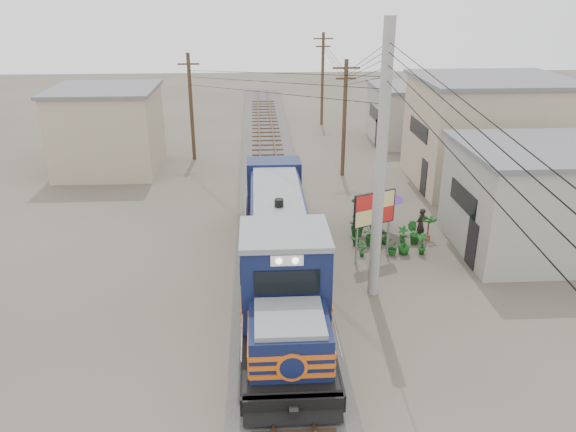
{
  "coord_description": "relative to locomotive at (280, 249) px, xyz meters",
  "views": [
    {
      "loc": [
        -0.81,
        -19.0,
        10.79
      ],
      "look_at": [
        0.42,
        2.06,
        2.2
      ],
      "focal_mm": 35.0,
      "sensor_mm": 36.0,
      "label": 1
    }
  ],
  "objects": [
    {
      "name": "shophouse_left",
      "position": [
        -10.0,
        15.9,
        0.95
      ],
      "size": [
        6.3,
        6.3,
        5.2
      ],
      "color": "tan",
      "rests_on": "ground"
    },
    {
      "name": "utility_pole_main",
      "position": [
        3.5,
        -0.6,
        3.34
      ],
      "size": [
        0.4,
        0.4,
        10.0
      ],
      "color": "#9E9B93",
      "rests_on": "ground"
    },
    {
      "name": "locomotive",
      "position": [
        0.0,
        0.0,
        0.0
      ],
      "size": [
        2.8,
        15.21,
        3.77
      ],
      "color": "black",
      "rests_on": "ground"
    },
    {
      "name": "wooden_pole_far",
      "position": [
        4.8,
        27.9,
        2.27
      ],
      "size": [
        1.6,
        0.24,
        7.5
      ],
      "color": "#4C3826",
      "rests_on": "ground"
    },
    {
      "name": "ballast",
      "position": [
        0.0,
        9.9,
        -1.58
      ],
      "size": [
        3.6,
        70.0,
        0.16
      ],
      "primitive_type": "cube",
      "color": "#595651",
      "rests_on": "ground"
    },
    {
      "name": "billboard",
      "position": [
        4.02,
        2.22,
        0.59
      ],
      "size": [
        1.86,
        0.93,
        3.07
      ],
      "rotation": [
        0.0,
        0.0,
        0.42
      ],
      "color": "#99999E",
      "rests_on": "ground"
    },
    {
      "name": "market_umbrella",
      "position": [
        5.02,
        5.02,
        0.26
      ],
      "size": [
        2.38,
        2.38,
        2.19
      ],
      "rotation": [
        0.0,
        0.0,
        0.23
      ],
      "color": "black",
      "rests_on": "ground"
    },
    {
      "name": "shophouse_front",
      "position": [
        11.5,
        2.9,
        0.7
      ],
      "size": [
        7.35,
        6.3,
        4.7
      ],
      "color": "gray",
      "rests_on": "ground"
    },
    {
      "name": "shophouse_back",
      "position": [
        11.0,
        21.9,
        0.45
      ],
      "size": [
        6.3,
        6.3,
        4.2
      ],
      "color": "gray",
      "rests_on": "ground"
    },
    {
      "name": "plant_nursery",
      "position": [
        4.68,
        3.61,
        -1.18
      ],
      "size": [
        3.35,
        3.1,
        1.07
      ],
      "color": "#154C16",
      "rests_on": "ground"
    },
    {
      "name": "shophouse_mid",
      "position": [
        12.5,
        11.9,
        1.45
      ],
      "size": [
        8.4,
        7.35,
        6.2
      ],
      "color": "tan",
      "rests_on": "ground"
    },
    {
      "name": "vendor",
      "position": [
        6.64,
        4.16,
        -0.9
      ],
      "size": [
        0.65,
        0.65,
        1.52
      ],
      "primitive_type": "imported",
      "rotation": [
        0.0,
        0.0,
        3.92
      ],
      "color": "black",
      "rests_on": "ground"
    },
    {
      "name": "ground",
      "position": [
        0.0,
        -0.1,
        -1.66
      ],
      "size": [
        120.0,
        120.0,
        0.0
      ],
      "primitive_type": "plane",
      "color": "#473F35",
      "rests_on": "ground"
    },
    {
      "name": "track",
      "position": [
        0.0,
        9.9,
        -1.4
      ],
      "size": [
        1.15,
        70.0,
        0.12
      ],
      "color": "#51331E",
      "rests_on": "ground"
    },
    {
      "name": "wooden_pole_mid",
      "position": [
        4.5,
        13.9,
        2.02
      ],
      "size": [
        1.6,
        0.24,
        7.0
      ],
      "color": "#4C3826",
      "rests_on": "ground"
    },
    {
      "name": "power_lines",
      "position": [
        -0.14,
        8.39,
        5.9
      ],
      "size": [
        9.65,
        19.0,
        3.3
      ],
      "color": "black",
      "rests_on": "ground"
    },
    {
      "name": "wooden_pole_left",
      "position": [
        -5.0,
        17.9,
        2.02
      ],
      "size": [
        1.6,
        0.24,
        7.0
      ],
      "color": "#4C3826",
      "rests_on": "ground"
    }
  ]
}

